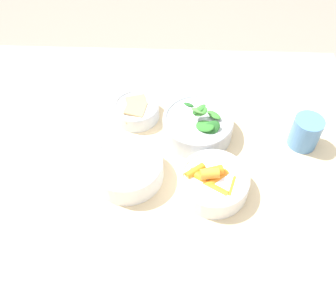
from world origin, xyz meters
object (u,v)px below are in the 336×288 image
Objects in this scene: bowl_cookies at (136,110)px; bowl_greens at (198,125)px; cup at (305,132)px; bowl_carrots at (213,182)px; bowl_beans_hotdog at (128,169)px.

bowl_greens is at bearing 160.64° from bowl_cookies.
bowl_greens is 0.26m from cup.
bowl_cookies is at bearing -49.24° from bowl_carrots.
bowl_greens is 0.17m from bowl_cookies.
bowl_beans_hotdog is at bearing -8.84° from bowl_carrots.
bowl_beans_hotdog is 1.35× the size of bowl_cookies.
bowl_cookies is (0.16, -0.06, -0.01)m from bowl_greens.
bowl_carrots is at bearing 100.99° from bowl_greens.
bowl_cookies is at bearing -90.19° from bowl_beans_hotdog.
bowl_greens is at bearing -79.01° from bowl_carrots.
bowl_carrots is 0.89× the size of bowl_greens.
cup is (-0.26, 0.02, 0.01)m from bowl_greens.
bowl_beans_hotdog is (0.20, -0.03, -0.00)m from bowl_carrots.
bowl_cookies is 1.45× the size of cup.
bowl_beans_hotdog is 1.96× the size of cup.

